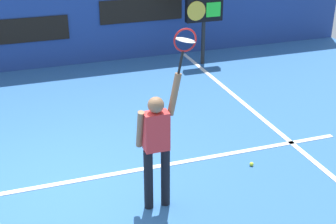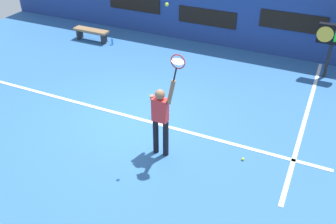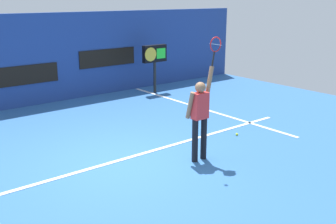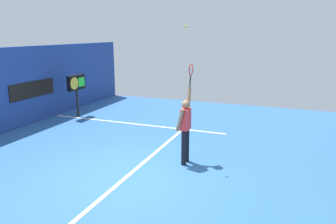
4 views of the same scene
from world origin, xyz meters
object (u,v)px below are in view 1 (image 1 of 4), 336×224
object	(u,v)px
tennis_player	(156,143)
tennis_racket	(185,43)
spare_ball	(252,164)
scoreboard_clock	(204,12)

from	to	relation	value
tennis_player	tennis_racket	world-z (taller)	tennis_racket
tennis_player	spare_ball	distance (m)	2.12
scoreboard_clock	tennis_racket	bearing A→B (deg)	-115.32
spare_ball	tennis_player	bearing A→B (deg)	-163.28
tennis_player	tennis_racket	distance (m)	1.42
tennis_player	spare_ball	bearing A→B (deg)	16.72
tennis_racket	spare_ball	size ratio (longest dim) A/B	9.18
tennis_player	scoreboard_clock	bearing A→B (deg)	61.51
spare_ball	tennis_racket	bearing A→B (deg)	-158.92
tennis_racket	scoreboard_clock	size ratio (longest dim) A/B	0.36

